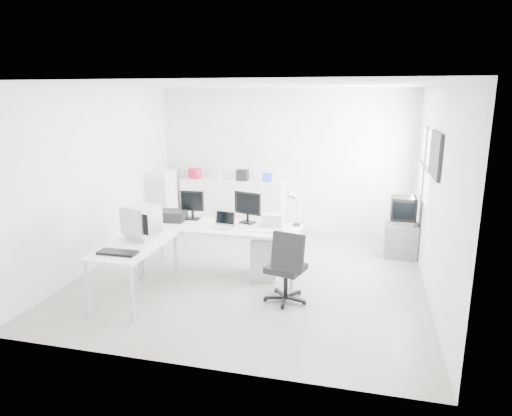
% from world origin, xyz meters
% --- Properties ---
extents(floor, '(5.00, 5.00, 0.01)m').
position_xyz_m(floor, '(0.00, 0.00, 0.00)').
color(floor, '#BBB6A7').
rests_on(floor, ground).
extents(ceiling, '(5.00, 5.00, 0.01)m').
position_xyz_m(ceiling, '(0.00, 0.00, 2.80)').
color(ceiling, white).
rests_on(ceiling, back_wall).
extents(back_wall, '(5.00, 0.02, 2.80)m').
position_xyz_m(back_wall, '(0.00, 2.50, 1.40)').
color(back_wall, white).
rests_on(back_wall, floor).
extents(left_wall, '(0.02, 5.00, 2.80)m').
position_xyz_m(left_wall, '(-2.50, 0.00, 1.40)').
color(left_wall, white).
rests_on(left_wall, floor).
extents(right_wall, '(0.02, 5.00, 2.80)m').
position_xyz_m(right_wall, '(2.50, 0.00, 1.40)').
color(right_wall, white).
rests_on(right_wall, floor).
extents(window, '(0.02, 1.20, 1.10)m').
position_xyz_m(window, '(2.48, 1.20, 1.60)').
color(window, white).
rests_on(window, right_wall).
extents(wall_picture, '(0.04, 0.90, 0.60)m').
position_xyz_m(wall_picture, '(2.47, 0.10, 1.90)').
color(wall_picture, black).
rests_on(wall_picture, right_wall).
extents(main_desk, '(2.40, 0.80, 0.75)m').
position_xyz_m(main_desk, '(-0.49, -0.03, 0.38)').
color(main_desk, white).
rests_on(main_desk, floor).
extents(side_desk, '(0.70, 1.40, 0.75)m').
position_xyz_m(side_desk, '(-1.34, -1.13, 0.38)').
color(side_desk, white).
rests_on(side_desk, floor).
extents(drawer_pedestal, '(0.40, 0.50, 0.60)m').
position_xyz_m(drawer_pedestal, '(0.21, 0.02, 0.30)').
color(drawer_pedestal, white).
rests_on(drawer_pedestal, floor).
extents(inkjet_printer, '(0.46, 0.37, 0.16)m').
position_xyz_m(inkjet_printer, '(-1.34, 0.07, 0.83)').
color(inkjet_printer, black).
rests_on(inkjet_printer, main_desk).
extents(lcd_monitor_small, '(0.38, 0.23, 0.47)m').
position_xyz_m(lcd_monitor_small, '(-1.04, 0.22, 0.98)').
color(lcd_monitor_small, black).
rests_on(lcd_monitor_small, main_desk).
extents(lcd_monitor_large, '(0.48, 0.31, 0.47)m').
position_xyz_m(lcd_monitor_large, '(-0.14, 0.22, 0.98)').
color(lcd_monitor_large, black).
rests_on(lcd_monitor_large, main_desk).
extents(laptop, '(0.41, 0.42, 0.24)m').
position_xyz_m(laptop, '(-0.44, -0.13, 0.87)').
color(laptop, '#B7B7BA').
rests_on(laptop, main_desk).
extents(white_keyboard, '(0.42, 0.17, 0.02)m').
position_xyz_m(white_keyboard, '(0.16, -0.18, 0.76)').
color(white_keyboard, white).
rests_on(white_keyboard, main_desk).
extents(white_mouse, '(0.05, 0.05, 0.05)m').
position_xyz_m(white_mouse, '(0.46, -0.13, 0.78)').
color(white_mouse, white).
rests_on(white_mouse, main_desk).
extents(laser_printer, '(0.33, 0.29, 0.18)m').
position_xyz_m(laser_printer, '(0.26, 0.19, 0.84)').
color(laser_printer, '#B8B8B8').
rests_on(laser_printer, main_desk).
extents(desk_lamp, '(0.21, 0.21, 0.49)m').
position_xyz_m(desk_lamp, '(0.61, 0.27, 1.00)').
color(desk_lamp, silver).
rests_on(desk_lamp, main_desk).
extents(crt_monitor, '(0.54, 0.54, 0.49)m').
position_xyz_m(crt_monitor, '(-1.34, -0.88, 1.00)').
color(crt_monitor, '#B7B7BA').
rests_on(crt_monitor, side_desk).
extents(black_keyboard, '(0.49, 0.20, 0.03)m').
position_xyz_m(black_keyboard, '(-1.34, -1.53, 0.77)').
color(black_keyboard, black).
rests_on(black_keyboard, side_desk).
extents(office_chair, '(0.72, 0.72, 1.01)m').
position_xyz_m(office_chair, '(0.64, -0.77, 0.51)').
color(office_chair, black).
rests_on(office_chair, floor).
extents(tv_cabinet, '(0.53, 0.43, 0.57)m').
position_xyz_m(tv_cabinet, '(2.22, 1.39, 0.29)').
color(tv_cabinet, slate).
rests_on(tv_cabinet, floor).
extents(crt_tv, '(0.50, 0.48, 0.45)m').
position_xyz_m(crt_tv, '(2.22, 1.39, 0.80)').
color(crt_tv, black).
rests_on(crt_tv, tv_cabinet).
extents(sideboard, '(2.05, 0.51, 1.03)m').
position_xyz_m(sideboard, '(-0.98, 2.24, 0.51)').
color(sideboard, white).
rests_on(sideboard, floor).
extents(clutter_box_a, '(0.24, 0.22, 0.20)m').
position_xyz_m(clutter_box_a, '(-1.78, 2.24, 1.13)').
color(clutter_box_a, '#BE1B37').
rests_on(clutter_box_a, sideboard).
extents(clutter_box_b, '(0.16, 0.14, 0.14)m').
position_xyz_m(clutter_box_b, '(-1.28, 2.24, 1.09)').
color(clutter_box_b, white).
rests_on(clutter_box_b, sideboard).
extents(clutter_box_c, '(0.22, 0.20, 0.21)m').
position_xyz_m(clutter_box_c, '(-0.78, 2.24, 1.13)').
color(clutter_box_c, black).
rests_on(clutter_box_c, sideboard).
extents(clutter_box_d, '(0.20, 0.19, 0.16)m').
position_xyz_m(clutter_box_d, '(-0.28, 2.24, 1.11)').
color(clutter_box_d, blue).
rests_on(clutter_box_d, sideboard).
extents(clutter_bottle, '(0.07, 0.07, 0.22)m').
position_xyz_m(clutter_bottle, '(-2.08, 2.28, 1.14)').
color(clutter_bottle, white).
rests_on(clutter_bottle, sideboard).
extents(filing_cabinet, '(0.43, 0.52, 1.24)m').
position_xyz_m(filing_cabinet, '(-2.28, 1.72, 0.62)').
color(filing_cabinet, white).
rests_on(filing_cabinet, floor).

